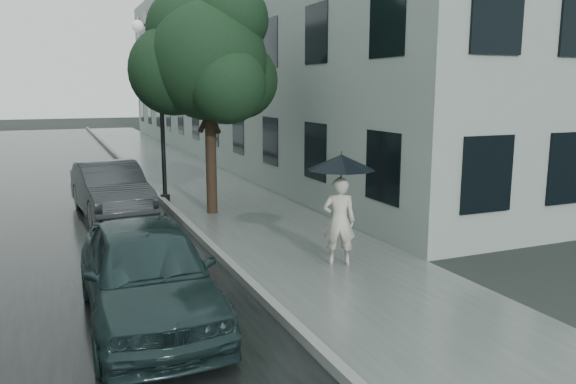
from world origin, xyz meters
name	(u,v)px	position (x,y,z in m)	size (l,w,h in m)	color
ground	(379,305)	(0.00, 0.00, 0.00)	(120.00, 120.00, 0.00)	black
sidewalk	(200,183)	(0.25, 12.00, 0.00)	(3.50, 60.00, 0.01)	slate
kerb_near	(146,184)	(-1.57, 12.00, 0.07)	(0.15, 60.00, 0.15)	slate
asphalt_road	(31,194)	(-5.08, 12.00, 0.00)	(6.85, 60.00, 0.00)	black
building_near	(264,62)	(5.47, 19.50, 4.50)	(7.02, 36.00, 9.00)	gray
pedestrian	(339,221)	(0.37, 2.00, 0.83)	(0.60, 0.39, 1.65)	beige
umbrella	(341,162)	(0.38, 1.99, 1.92)	(1.54, 1.54, 1.17)	black
street_tree	(207,60)	(-0.61, 7.34, 3.95)	(3.88, 3.52, 5.84)	#332619
lamp_post	(156,100)	(-1.60, 9.30, 2.90)	(0.85, 0.34, 5.07)	black
car_near	(147,272)	(-3.31, 0.74, 0.72)	(1.69, 4.20, 1.43)	#1C2E2F
car_far	(111,189)	(-3.08, 7.92, 0.69)	(1.45, 4.16, 1.37)	#272A2C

